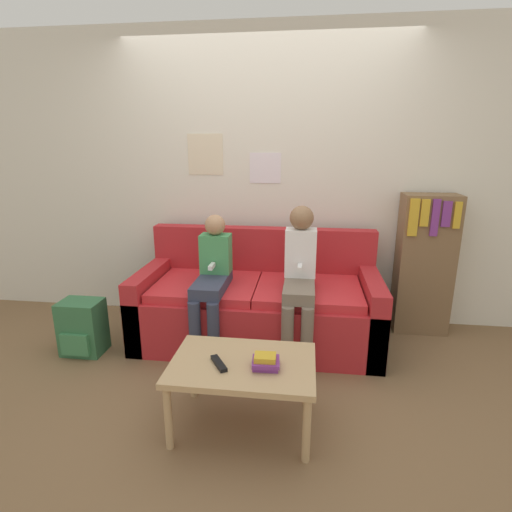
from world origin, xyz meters
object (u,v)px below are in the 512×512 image
at_px(backpack, 83,328).
at_px(tv_remote, 219,363).
at_px(coffee_table, 243,369).
at_px(couch, 258,305).
at_px(person_left, 212,277).
at_px(person_right, 300,274).
at_px(bookshelf, 424,264).

bearing_deg(backpack, tv_remote, -30.16).
relative_size(coffee_table, tv_remote, 4.99).
bearing_deg(couch, person_left, -146.74).
bearing_deg(person_right, bookshelf, 27.68).
distance_m(person_right, tv_remote, 1.07).
bearing_deg(tv_remote, coffee_table, -9.42).
xyz_separation_m(tv_remote, bookshelf, (1.48, 1.51, 0.18)).
xyz_separation_m(couch, backpack, (-1.35, -0.42, -0.09)).
relative_size(person_left, tv_remote, 6.54).
bearing_deg(person_right, couch, 149.32).
bearing_deg(tv_remote, person_right, 33.83).
height_order(tv_remote, backpack, tv_remote).
relative_size(person_left, backpack, 2.48).
bearing_deg(backpack, person_left, 11.26).
distance_m(person_right, backpack, 1.77).
relative_size(person_right, backpack, 2.67).
distance_m(tv_remote, backpack, 1.49).
height_order(couch, backpack, couch).
xyz_separation_m(person_left, backpack, (-1.01, -0.20, -0.40)).
distance_m(bookshelf, backpack, 2.89).
xyz_separation_m(person_right, bookshelf, (1.06, 0.56, -0.05)).
xyz_separation_m(coffee_table, bookshelf, (1.35, 1.46, 0.24)).
relative_size(couch, coffee_table, 2.40).
bearing_deg(person_left, bookshelf, 18.22).
bearing_deg(bookshelf, person_right, -152.32).
xyz_separation_m(couch, coffee_table, (0.05, -1.11, 0.07)).
distance_m(coffee_table, tv_remote, 0.15).
relative_size(tv_remote, bookshelf, 0.14).
bearing_deg(bookshelf, backpack, -164.29).
bearing_deg(backpack, bookshelf, 15.71).
bearing_deg(tv_remote, bookshelf, 13.20).
xyz_separation_m(bookshelf, backpack, (-2.75, -0.77, -0.40)).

